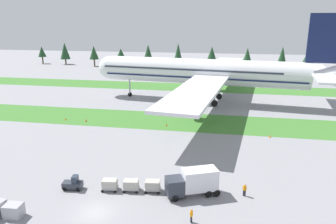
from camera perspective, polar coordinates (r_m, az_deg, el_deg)
ground_plane at (r=41.25m, az=-12.70°, el=-16.91°), size 400.00×400.00×0.00m
grass_strip_near at (r=74.12m, az=-1.49°, el=-1.48°), size 320.00×13.69×0.01m
grass_strip_far at (r=111.79m, az=2.65°, el=4.44°), size 320.00×13.69×0.01m
airliner at (r=89.83m, az=7.32°, el=7.07°), size 66.99×82.71×23.89m
baggage_tug at (r=46.45m, az=-16.46°, el=-12.07°), size 2.74×1.62×1.97m
cargo_dolly_lead at (r=45.04m, az=-10.29°, el=-12.42°), size 2.37×1.77×1.55m
cargo_dolly_second at (r=44.48m, az=-6.56°, el=-12.64°), size 2.37×1.77×1.55m
cargo_dolly_third at (r=44.12m, az=-2.75°, el=-12.80°), size 2.37×1.77×1.55m
cargo_dolly_fourth at (r=43.94m, az=1.11°, el=-12.91°), size 2.37×1.77×1.55m
catering_truck at (r=42.87m, az=4.43°, el=-12.17°), size 7.30×4.86×3.58m
ground_crew_marshaller at (r=44.15m, az=13.40°, el=-13.19°), size 0.48×0.36×1.74m
ground_crew_loader at (r=38.19m, az=4.16°, el=-17.75°), size 0.36×0.53×1.74m
uld_container_2 at (r=43.00m, az=-25.67°, el=-15.47°), size 2.09×1.71×1.63m
taxiway_marker_0 at (r=70.04m, az=-0.26°, el=-2.28°), size 0.44×0.44×0.56m
taxiway_marker_1 at (r=77.91m, az=-17.67°, el=-1.19°), size 0.44×0.44×0.48m
taxiway_marker_2 at (r=75.37m, az=-14.33°, el=-1.42°), size 0.44×0.44×0.68m
taxiway_marker_3 at (r=66.33m, az=17.61°, el=-4.15°), size 0.44×0.44×0.47m
distant_tree_line at (r=157.04m, az=7.60°, el=10.17°), size 172.09×10.24×11.94m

